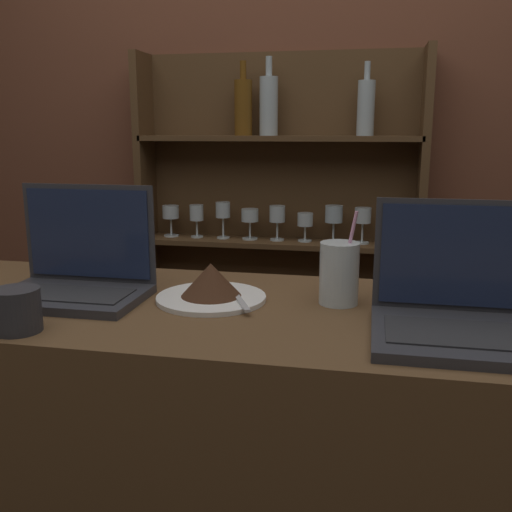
{
  "coord_description": "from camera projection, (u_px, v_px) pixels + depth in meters",
  "views": [
    {
      "loc": [
        0.28,
        -0.79,
        1.34
      ],
      "look_at": [
        0.06,
        0.3,
        1.09
      ],
      "focal_mm": 40.0,
      "sensor_mm": 36.0,
      "label": 1
    }
  ],
  "objects": [
    {
      "name": "laptop_near",
      "position": [
        77.0,
        271.0,
        1.21
      ],
      "size": [
        0.3,
        0.2,
        0.23
      ],
      "color": "#333338",
      "rests_on": "bar_counter"
    },
    {
      "name": "cake_plate",
      "position": [
        211.0,
        286.0,
        1.18
      ],
      "size": [
        0.23,
        0.23,
        0.08
      ],
      "color": "white",
      "rests_on": "bar_counter"
    },
    {
      "name": "back_wall",
      "position": [
        302.0,
        128.0,
        2.28
      ],
      "size": [
        7.0,
        0.06,
        2.7
      ],
      "color": "brown",
      "rests_on": "ground_plane"
    },
    {
      "name": "water_glass",
      "position": [
        339.0,
        273.0,
        1.16
      ],
      "size": [
        0.08,
        0.08,
        0.19
      ],
      "color": "silver",
      "rests_on": "bar_counter"
    },
    {
      "name": "laptop_far",
      "position": [
        461.0,
        308.0,
        0.98
      ],
      "size": [
        0.3,
        0.25,
        0.23
      ],
      "color": "#333338",
      "rests_on": "bar_counter"
    },
    {
      "name": "coffee_cup",
      "position": [
        17.0,
        310.0,
        1.0
      ],
      "size": [
        0.08,
        0.08,
        0.08
      ],
      "color": "#2D2D33",
      "rests_on": "bar_counter"
    },
    {
      "name": "back_shelf",
      "position": [
        279.0,
        247.0,
        2.32
      ],
      "size": [
        1.12,
        0.18,
        1.64
      ],
      "color": "brown",
      "rests_on": "ground_plane"
    }
  ]
}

